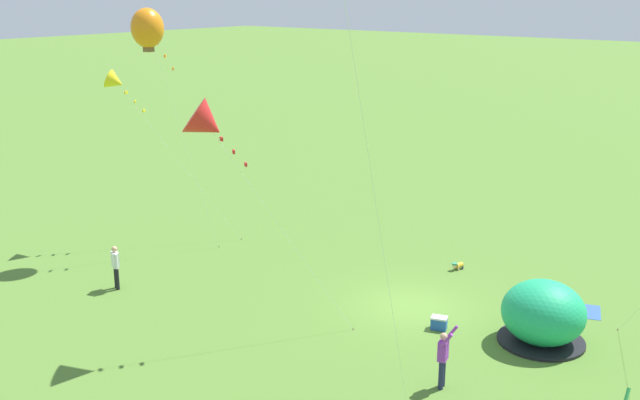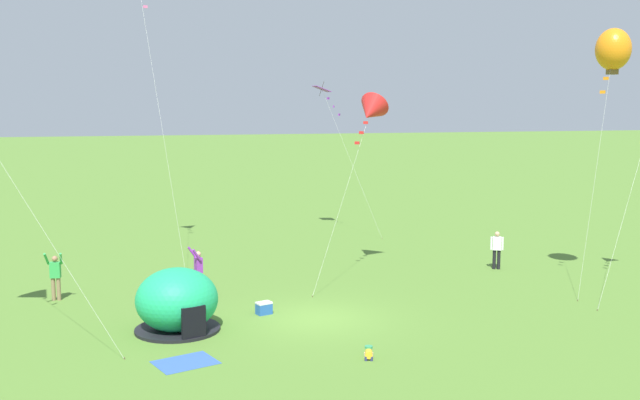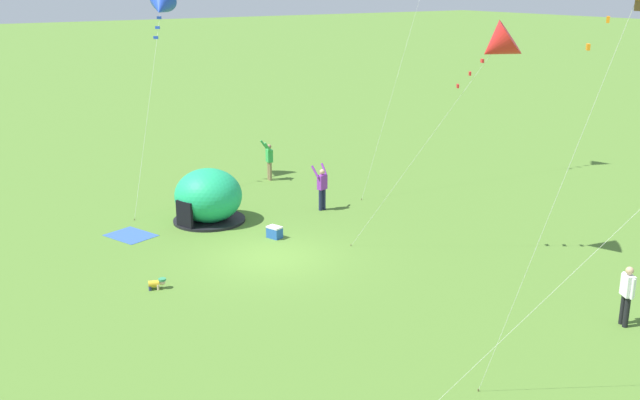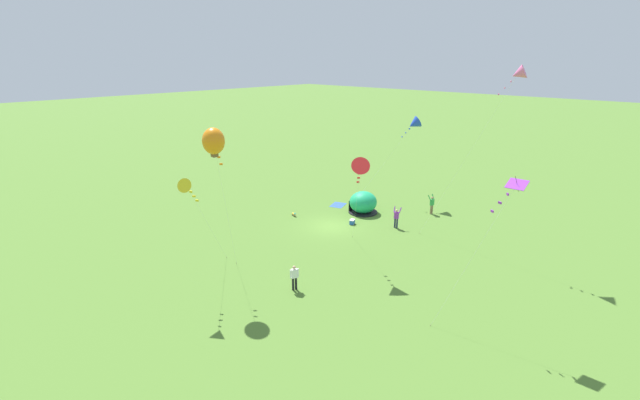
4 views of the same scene
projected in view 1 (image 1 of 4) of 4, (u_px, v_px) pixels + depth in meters
The scene contains 10 objects.
ground_plane at pixel (412, 306), 27.15m from camera, with size 300.00×300.00×0.00m, color #517A2D.
popup_tent at pixel (543, 314), 24.13m from camera, with size 2.81×2.81×2.10m.
picnic_blanket at pixel (575, 310), 26.80m from camera, with size 1.70×1.30×0.01m, color #3359A5.
cooler_box at pixel (439, 323), 25.28m from camera, with size 0.62×0.52×0.44m.
toddler_crawling at pixel (457, 265), 30.62m from camera, with size 0.36×0.55×0.32m.
person_flying_kite at pixel (443, 356), 21.35m from camera, with size 0.56×0.69×1.89m.
person_with_toddler at pixel (116, 265), 28.47m from camera, with size 0.54×0.38×1.72m.
kite_yellow at pixel (116, 82), 32.60m from camera, with size 5.01×3.70×7.72m.
kite_orange at pixel (147, 28), 30.81m from camera, with size 2.82×2.24×10.36m.
kite_red at pixel (207, 124), 22.92m from camera, with size 4.38×4.16×7.92m.
Camera 1 is at (-12.78, 21.82, 11.12)m, focal length 42.00 mm.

